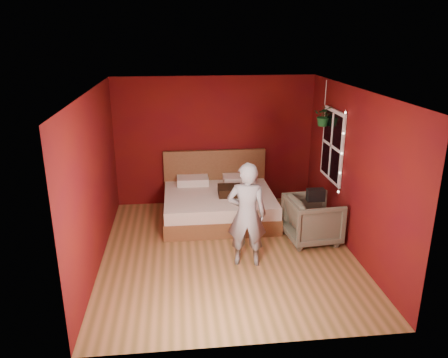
# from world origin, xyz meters

# --- Properties ---
(floor) EXTENTS (4.50, 4.50, 0.00)m
(floor) POSITION_xyz_m (0.00, 0.00, 0.00)
(floor) COLOR #9A663D
(floor) RESTS_ON ground
(room_walls) EXTENTS (4.04, 4.54, 2.62)m
(room_walls) POSITION_xyz_m (0.00, 0.00, 1.68)
(room_walls) COLOR #5D1109
(room_walls) RESTS_ON ground
(window) EXTENTS (0.05, 0.97, 1.27)m
(window) POSITION_xyz_m (1.97, 0.90, 1.50)
(window) COLOR white
(window) RESTS_ON room_walls
(fairy_lights) EXTENTS (0.04, 0.04, 1.45)m
(fairy_lights) POSITION_xyz_m (1.94, 0.38, 1.50)
(fairy_lights) COLOR silver
(fairy_lights) RESTS_ON room_walls
(bed) EXTENTS (2.07, 1.76, 1.14)m
(bed) POSITION_xyz_m (-0.01, 1.42, 0.30)
(bed) COLOR brown
(bed) RESTS_ON ground
(person) EXTENTS (0.65, 0.47, 1.63)m
(person) POSITION_xyz_m (0.24, -0.40, 0.81)
(person) COLOR gray
(person) RESTS_ON ground
(armchair) EXTENTS (0.93, 0.91, 0.78)m
(armchair) POSITION_xyz_m (1.48, 0.25, 0.39)
(armchair) COLOR #5E5D4A
(armchair) RESTS_ON ground
(handbag) EXTENTS (0.29, 0.15, 0.20)m
(handbag) POSITION_xyz_m (1.46, 0.13, 0.88)
(handbag) COLOR black
(handbag) RESTS_ON armchair
(throw_pillow) EXTENTS (0.45, 0.45, 0.15)m
(throw_pillow) POSITION_xyz_m (0.19, 1.24, 0.59)
(throw_pillow) COLOR black
(throw_pillow) RESTS_ON bed
(hanging_plant) EXTENTS (0.43, 0.40, 0.81)m
(hanging_plant) POSITION_xyz_m (1.88, 1.20, 1.98)
(hanging_plant) COLOR silver
(hanging_plant) RESTS_ON room_walls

